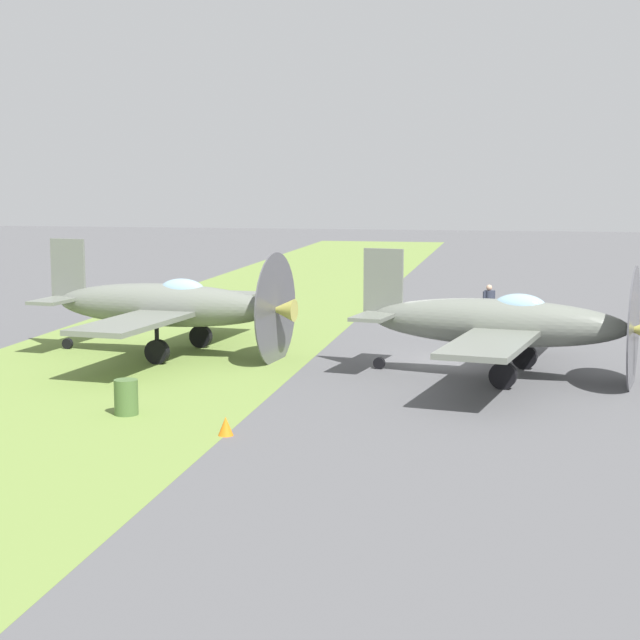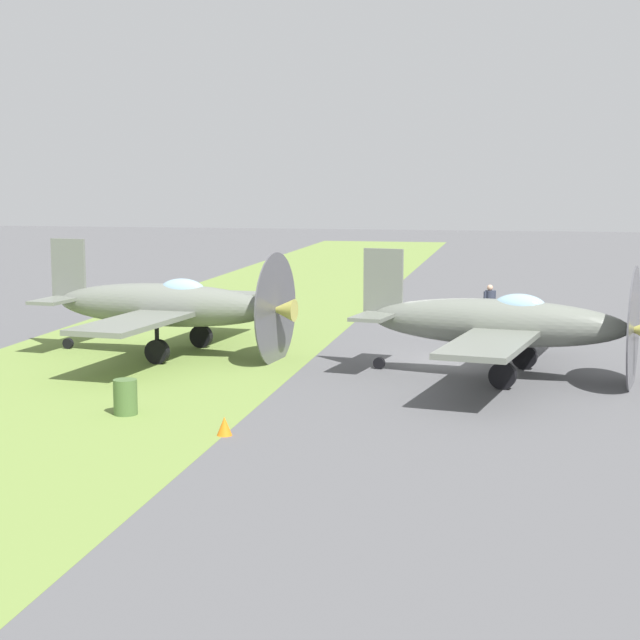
# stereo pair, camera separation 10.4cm
# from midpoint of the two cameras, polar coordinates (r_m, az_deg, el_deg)

# --- Properties ---
(ground_plane) EXTENTS (160.00, 160.00, 0.00)m
(ground_plane) POSITION_cam_midpoint_polar(r_m,az_deg,el_deg) (33.77, 6.72, -2.36)
(ground_plane) COLOR #515154
(grass_verge) EXTENTS (120.00, 11.00, 0.01)m
(grass_verge) POSITION_cam_midpoint_polar(r_m,az_deg,el_deg) (35.81, -9.01, -1.81)
(grass_verge) COLOR olive
(grass_verge) RESTS_ON ground
(airplane_lead) EXTENTS (11.07, 8.83, 3.92)m
(airplane_lead) POSITION_cam_midpoint_polar(r_m,az_deg,el_deg) (31.43, 9.95, -0.17)
(airplane_lead) COLOR slate
(airplane_lead) RESTS_ON ground
(airplane_wingman) EXTENTS (11.26, 8.94, 3.99)m
(airplane_wingman) POSITION_cam_midpoint_polar(r_m,az_deg,el_deg) (35.26, -8.14, 0.80)
(airplane_wingman) COLOR slate
(airplane_wingman) RESTS_ON ground
(ground_crew_chief) EXTENTS (0.49, 0.47, 1.73)m
(ground_crew_chief) POSITION_cam_midpoint_polar(r_m,az_deg,el_deg) (41.46, 9.27, 0.78)
(ground_crew_chief) COLOR #2D3342
(ground_crew_chief) RESTS_ON ground
(fuel_drum) EXTENTS (0.60, 0.60, 0.90)m
(fuel_drum) POSITION_cam_midpoint_polar(r_m,az_deg,el_deg) (26.84, -10.42, -4.14)
(fuel_drum) COLOR #476633
(fuel_drum) RESTS_ON ground
(runway_marker_cone) EXTENTS (0.36, 0.36, 0.44)m
(runway_marker_cone) POSITION_cam_midpoint_polar(r_m,az_deg,el_deg) (24.49, -5.09, -5.76)
(runway_marker_cone) COLOR orange
(runway_marker_cone) RESTS_ON ground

